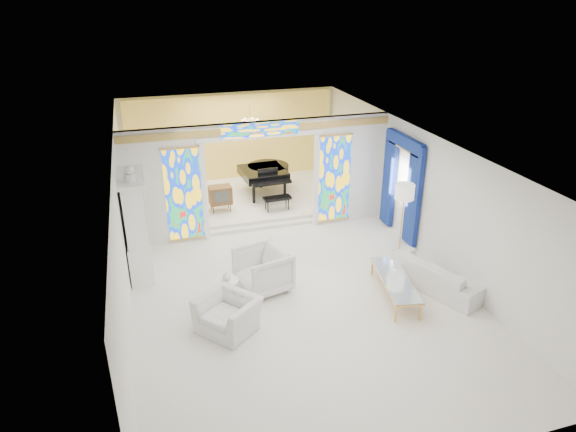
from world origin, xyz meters
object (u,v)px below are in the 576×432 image
object	(u,v)px
sofa	(436,274)
grand_piano	(266,172)
armchair_left	(228,314)
armchair_right	(263,270)
coffee_table	(395,280)
china_cabinet	(137,227)
tv_console	(220,195)

from	to	relation	value
sofa	grand_piano	size ratio (longest dim) A/B	0.89
grand_piano	sofa	bearing A→B (deg)	-72.94
armchair_left	armchair_right	distance (m)	1.58
armchair_right	coffee_table	bearing A→B (deg)	53.40
coffee_table	sofa	bearing A→B (deg)	4.40
armchair_right	armchair_left	bearing A→B (deg)	-53.95
armchair_right	grand_piano	world-z (taller)	grand_piano
china_cabinet	armchair_right	bearing A→B (deg)	-31.34
armchair_right	sofa	bearing A→B (deg)	60.48
sofa	tv_console	size ratio (longest dim) A/B	3.03
china_cabinet	tv_console	xyz separation A→B (m)	(2.31, 2.61, -0.51)
sofa	armchair_left	bearing A→B (deg)	70.25
armchair_left	coffee_table	world-z (taller)	armchair_left
china_cabinet	tv_console	size ratio (longest dim) A/B	3.70
china_cabinet	sofa	bearing A→B (deg)	-22.27
grand_piano	armchair_right	bearing A→B (deg)	-108.30
armchair_left	coffee_table	size ratio (longest dim) A/B	0.53
armchair_left	armchair_right	size ratio (longest dim) A/B	1.03
armchair_left	tv_console	world-z (taller)	tv_console
sofa	grand_piano	world-z (taller)	grand_piano
armchair_left	tv_console	size ratio (longest dim) A/B	1.46
grand_piano	tv_console	world-z (taller)	grand_piano
armchair_right	sofa	xyz separation A→B (m)	(3.66, -1.00, -0.15)
sofa	coffee_table	world-z (taller)	sofa
coffee_table	armchair_right	bearing A→B (deg)	157.66
armchair_right	tv_console	world-z (taller)	armchair_right
sofa	grand_piano	xyz separation A→B (m)	(-2.25, 6.16, 0.52)
armchair_left	grand_piano	distance (m)	6.83
china_cabinet	tv_console	world-z (taller)	china_cabinet
sofa	armchair_right	bearing A→B (deg)	52.41
coffee_table	grand_piano	xyz separation A→B (m)	(-1.21, 6.24, 0.44)
armchair_right	sofa	distance (m)	3.80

